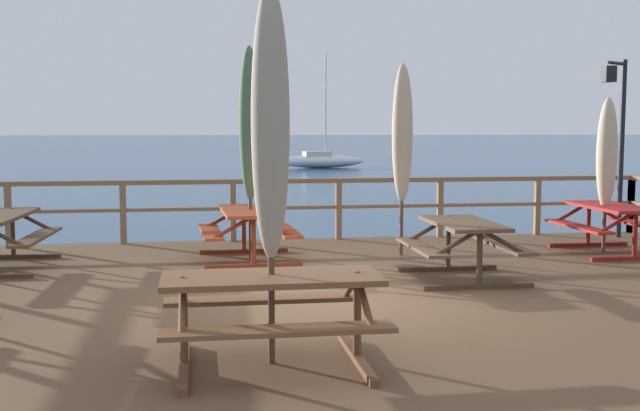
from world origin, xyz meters
name	(u,v)px	position (x,y,z in m)	size (l,w,h in m)	color
ground_plane	(329,353)	(0.00, 0.00, 0.00)	(600.00, 600.00, 0.00)	navy
wooden_deck	(329,324)	(0.00, 0.00, 0.36)	(13.46, 9.53, 0.71)	brown
railing_waterside_far	(286,198)	(0.00, 4.62, 1.46)	(13.26, 0.10, 1.09)	brown
picnic_table_mid_left	(611,219)	(4.93, 2.40, 1.26)	(1.41, 1.77, 0.78)	maroon
picnic_table_mid_centre	(272,300)	(-0.93, -2.68, 1.27)	(1.82, 1.40, 0.78)	brown
picnic_table_front_right	(248,224)	(-0.80, 2.61, 1.26)	(1.48, 1.79, 0.78)	#993819
picnic_table_back_left	(463,238)	(1.89, 0.66, 1.26)	(1.41, 1.63, 0.78)	brown
patio_umbrella_short_back	(607,154)	(4.86, 2.47, 2.28)	(0.32, 0.32, 2.47)	#4C3828
patio_umbrella_short_mid	(270,125)	(-0.93, -2.63, 2.72)	(0.32, 0.32, 3.16)	#4C3828
patio_umbrella_tall_mid_right	(250,125)	(-0.76, 2.64, 2.74)	(0.32, 0.32, 3.20)	#4C3828
patio_umbrella_tall_back_right	(402,134)	(1.59, 2.70, 2.60)	(0.32, 0.32, 2.97)	#4C3828
lamp_post_hooked	(617,121)	(5.86, 3.96, 2.82)	(0.61, 0.44, 3.20)	black
sailboat_distant	(321,160)	(6.66, 43.44, 0.51)	(6.16, 2.41, 7.72)	white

